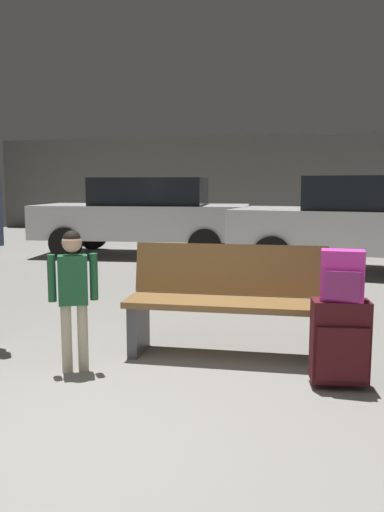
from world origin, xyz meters
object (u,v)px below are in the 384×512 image
at_px(suitcase, 340,341).
at_px(parked_car_near, 368,221).
at_px(child, 73,286).
at_px(parked_car_far, 145,214).
at_px(bench, 227,301).
at_px(backpack_bright, 342,276).

relative_size(suitcase, parked_car_near, 0.14).
distance_m(child, parked_car_near, 5.76).
bearing_deg(parked_car_far, child, -75.43).
relative_size(bench, child, 1.55).
relative_size(bench, backpack_bright, 4.79).
relative_size(child, parked_car_far, 0.25).
distance_m(backpack_bright, child, 1.89).
bearing_deg(parked_car_near, backpack_bright, -96.30).
height_order(bench, backpack_bright, backpack_bright).
height_order(suitcase, parked_car_far, parked_car_far).
height_order(child, parked_car_near, parked_car_near).
relative_size(backpack_bright, parked_car_far, 0.08).
height_order(suitcase, parked_car_near, parked_car_near).
xyz_separation_m(bench, parked_car_far, (-2.65, 5.63, 0.36)).
distance_m(child, parked_car_far, 6.51).
distance_m(suitcase, backpack_bright, 0.45).
bearing_deg(parked_car_far, backpack_bright, -60.14).
bearing_deg(child, parked_car_far, 104.57).
bearing_deg(backpack_bright, parked_car_far, 119.86).
xyz_separation_m(bench, suitcase, (0.87, -0.50, -0.12)).
xyz_separation_m(bench, child, (-1.01, -0.66, 0.20)).
distance_m(bench, backpack_bright, 1.05).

